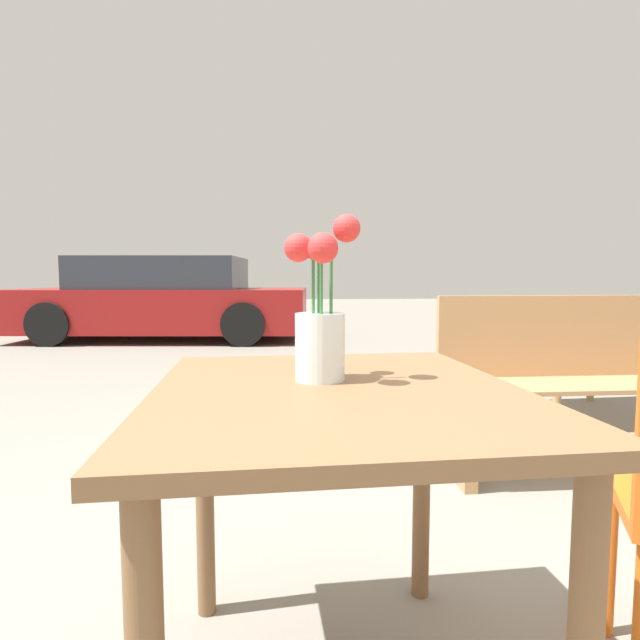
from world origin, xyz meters
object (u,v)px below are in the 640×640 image
Objects in this scene: flower_vase at (320,324)px; table_back at (579,322)px; table_front at (337,439)px; bench_near at (599,377)px; parked_car at (164,300)px.

flower_vase is 2.85m from table_back.
flower_vase is at bearing 113.41° from table_front.
parked_car is at bearing 120.84° from bench_near.
parked_car is (-1.81, 6.68, -0.02)m from table_front.
table_back is at bearing 47.33° from flower_vase.
parked_car reaches higher than table_front.
parked_car is at bearing 105.15° from table_front.
flower_vase reaches higher than bench_near.
bench_near is 1.74× the size of table_back.
bench_near is 0.35× the size of parked_car.
table_front is 1.91m from bench_near.
table_back is at bearing -50.65° from parked_car.
flower_vase is 0.23× the size of bench_near.
table_back is (0.47, 0.91, 0.18)m from bench_near.
table_front is at bearing -74.85° from parked_car.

